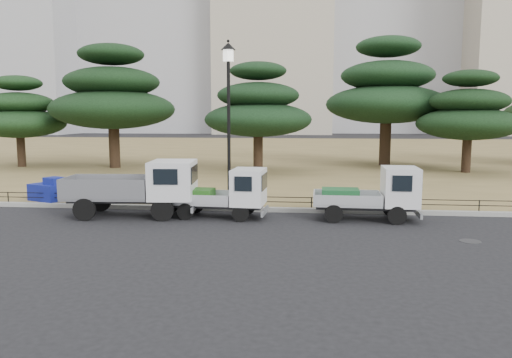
# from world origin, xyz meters

# --- Properties ---
(ground) EXTENTS (220.00, 220.00, 0.00)m
(ground) POSITION_xyz_m (0.00, 0.00, 0.00)
(ground) COLOR black
(lawn) EXTENTS (120.00, 56.00, 0.15)m
(lawn) POSITION_xyz_m (0.00, 30.60, 0.07)
(lawn) COLOR olive
(lawn) RESTS_ON ground
(curb) EXTENTS (120.00, 0.25, 0.16)m
(curb) POSITION_xyz_m (0.00, 2.60, 0.08)
(curb) COLOR gray
(curb) RESTS_ON ground
(truck_large) EXTENTS (4.67, 2.17, 1.98)m
(truck_large) POSITION_xyz_m (-4.10, 1.30, 1.10)
(truck_large) COLOR black
(truck_large) RESTS_ON ground
(truck_kei_front) EXTENTS (3.35, 1.59, 1.73)m
(truck_kei_front) POSITION_xyz_m (-0.99, 1.38, 0.86)
(truck_kei_front) COLOR black
(truck_kei_front) RESTS_ON ground
(truck_kei_rear) EXTENTS (3.52, 1.59, 1.83)m
(truck_kei_rear) POSITION_xyz_m (4.11, 1.52, 0.91)
(truck_kei_rear) COLOR black
(truck_kei_rear) RESTS_ON ground
(street_lamp) EXTENTS (0.54, 0.54, 6.07)m
(street_lamp) POSITION_xyz_m (-1.12, 2.90, 4.25)
(street_lamp) COLOR black
(street_lamp) RESTS_ON lawn
(pipe_fence) EXTENTS (38.00, 0.04, 0.40)m
(pipe_fence) POSITION_xyz_m (0.00, 2.75, 0.44)
(pipe_fence) COLOR black
(pipe_fence) RESTS_ON lawn
(tarp_pile) EXTENTS (1.73, 1.54, 0.95)m
(tarp_pile) POSITION_xyz_m (-8.54, 3.33, 0.53)
(tarp_pile) COLOR navy
(tarp_pile) RESTS_ON lawn
(manhole) EXTENTS (0.60, 0.60, 0.01)m
(manhole) POSITION_xyz_m (6.50, -1.20, 0.01)
(manhole) COLOR #2D2D30
(manhole) RESTS_ON ground
(pine_west_far) EXTENTS (5.96, 5.96, 6.02)m
(pine_west_far) POSITION_xyz_m (-17.26, 15.78, 3.62)
(pine_west_far) COLOR black
(pine_west_far) RESTS_ON lawn
(pine_west_near) EXTENTS (7.95, 7.95, 7.94)m
(pine_west_near) POSITION_xyz_m (-10.79, 15.78, 4.73)
(pine_west_near) COLOR black
(pine_west_near) RESTS_ON lawn
(pine_center_left) EXTENTS (6.49, 6.49, 6.60)m
(pine_center_left) POSITION_xyz_m (-1.21, 14.58, 3.96)
(pine_center_left) COLOR black
(pine_center_left) RESTS_ON lawn
(pine_center_right) EXTENTS (8.15, 8.15, 8.65)m
(pine_center_right) POSITION_xyz_m (7.06, 19.21, 5.16)
(pine_center_right) COLOR black
(pine_center_right) RESTS_ON lawn
(pine_east_near) EXTENTS (6.02, 6.02, 6.09)m
(pine_east_near) POSITION_xyz_m (11.29, 15.37, 3.66)
(pine_east_near) COLOR black
(pine_east_near) RESTS_ON lawn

